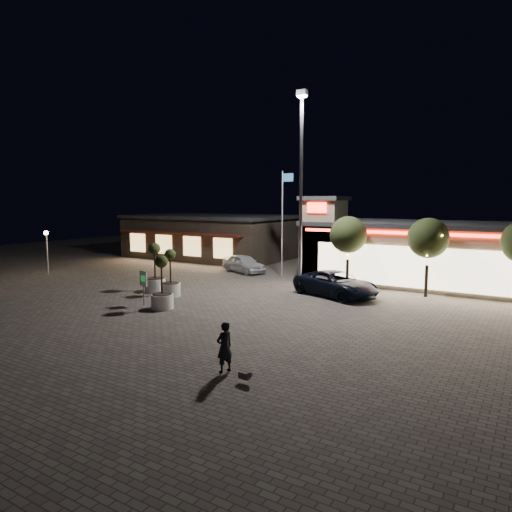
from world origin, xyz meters
The scene contains 16 objects.
ground centered at (0.00, 0.00, 0.00)m, with size 90.00×90.00×0.00m, color #61594F.
retail_building centered at (9.51, 15.82, 2.21)m, with size 20.40×8.40×6.10m.
restaurant_building centered at (-14.00, 19.97, 2.16)m, with size 16.40×11.00×4.30m.
floodlight_pole centered at (2.00, 8.00, 7.02)m, with size 0.60×0.40×12.38m.
flagpole centered at (-1.90, 13.00, 4.74)m, with size 0.95×0.10×8.00m.
lamp_post_west centered at (-18.00, 4.00, 2.46)m, with size 0.36×0.36×3.48m.
string_tree_a centered at (4.00, 11.00, 3.56)m, with size 2.42×2.42×4.79m.
string_tree_b centered at (9.00, 11.00, 3.56)m, with size 2.42×2.42×4.79m.
pickup_truck centered at (4.30, 8.27, 0.76)m, with size 2.54×5.50×1.53m, color black.
white_sedan centered at (-5.53, 13.03, 0.73)m, with size 1.73×4.31×1.47m, color silver.
pedestrian centered at (5.75, -5.35, 0.87)m, with size 0.63×0.42×1.74m, color black.
dog centered at (6.92, -5.81, 0.27)m, with size 0.51×0.21×0.27m.
planter_left centered at (-5.99, 3.45, 0.98)m, with size 1.28×1.28×3.16m.
planter_mid centered at (-2.41, 0.29, 0.90)m, with size 1.19×1.19×2.92m.
planter_right centered at (-4.27, 3.01, 0.90)m, with size 1.18×1.18×2.90m.
valet_sign centered at (-3.80, 0.30, 1.36)m, with size 0.64×0.17×1.94m.
Camera 1 is at (14.52, -17.50, 5.81)m, focal length 32.00 mm.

